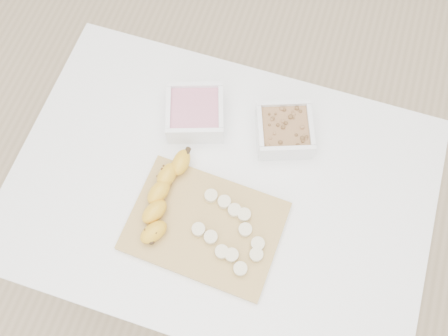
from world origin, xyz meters
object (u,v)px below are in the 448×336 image
(cutting_board, at_px, (205,226))
(banana, at_px, (164,197))
(bowl_granola, at_px, (284,130))
(bowl_yogurt, at_px, (195,113))
(table, at_px, (220,201))

(cutting_board, distance_m, banana, 0.12)
(banana, bearing_deg, bowl_granola, 61.01)
(cutting_board, bearing_deg, banana, 165.51)
(bowl_yogurt, xyz_separation_m, banana, (0.00, -0.23, 0.00))
(bowl_granola, distance_m, cutting_board, 0.30)
(bowl_yogurt, xyz_separation_m, bowl_granola, (0.22, 0.02, -0.00))
(bowl_yogurt, bearing_deg, bowl_granola, 5.45)
(banana, bearing_deg, cutting_board, -2.51)
(banana, bearing_deg, bowl_yogurt, 102.77)
(table, relative_size, banana, 4.28)
(cutting_board, xyz_separation_m, banana, (-0.11, 0.03, 0.03))
(bowl_yogurt, relative_size, bowl_granola, 1.04)
(table, height_order, bowl_granola, bowl_granola)
(bowl_granola, bearing_deg, table, -120.52)
(table, relative_size, bowl_yogurt, 5.70)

